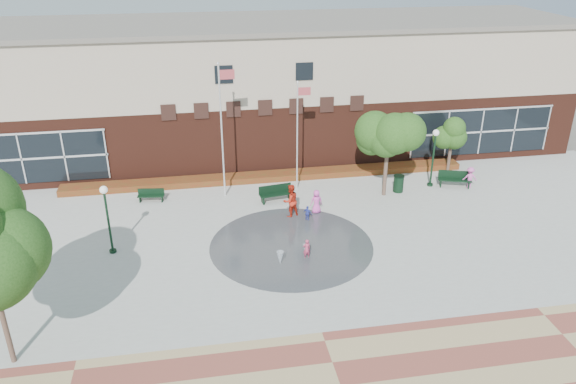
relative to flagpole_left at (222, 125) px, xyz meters
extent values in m
plane|color=#666056|center=(2.89, -9.59, -4.55)|extent=(120.00, 120.00, 0.00)
cube|color=#A8A8A0|center=(2.89, -5.59, -4.54)|extent=(46.00, 18.00, 0.01)
cylinder|color=#383A3D|center=(2.89, -6.59, -4.54)|extent=(8.40, 8.40, 0.01)
cube|color=#4E2318|center=(2.89, 7.91, -2.30)|extent=(44.00, 10.00, 4.50)
cube|color=tan|center=(2.89, 7.91, 2.20)|extent=(44.00, 10.00, 4.50)
cube|color=slate|center=(2.89, 7.91, 4.50)|extent=(44.40, 10.40, 0.30)
cube|color=black|center=(-12.11, 2.89, -2.43)|extent=(10.00, 0.12, 3.19)
cube|color=black|center=(17.89, 2.89, -2.43)|extent=(10.00, 0.12, 3.19)
cube|color=black|center=(0.39, 2.89, 2.25)|extent=(1.10, 0.10, 1.10)
cube|color=black|center=(5.39, 2.89, 2.25)|extent=(1.10, 0.10, 1.10)
cube|color=#9D0B10|center=(2.89, 2.01, -4.55)|extent=(26.00, 1.20, 0.40)
cylinder|color=white|center=(-0.05, 0.00, -0.53)|extent=(0.10, 0.10, 8.04)
sphere|color=white|center=(-0.05, 0.00, 3.54)|extent=(0.16, 0.16, 0.16)
cube|color=#B54147|center=(0.40, 0.02, 2.90)|extent=(0.88, 0.07, 0.54)
cylinder|color=white|center=(4.47, 0.22, -1.17)|extent=(0.09, 0.09, 6.76)
sphere|color=white|center=(4.47, 0.22, 2.26)|extent=(0.14, 0.14, 0.14)
cube|color=#B54147|center=(4.86, 0.22, 1.70)|extent=(0.78, 0.03, 0.48)
cylinder|color=black|center=(-6.09, -5.70, -2.90)|extent=(0.12, 0.12, 3.31)
cylinder|color=black|center=(-6.09, -5.70, -4.47)|extent=(0.35, 0.35, 0.16)
sphere|color=white|center=(-6.09, -5.70, -1.07)|extent=(0.39, 0.39, 0.39)
cylinder|color=black|center=(12.90, -0.73, -2.86)|extent=(0.12, 0.12, 3.38)
cylinder|color=black|center=(12.90, -0.73, -4.47)|extent=(0.36, 0.36, 0.16)
sphere|color=white|center=(12.90, -0.73, -0.99)|extent=(0.40, 0.40, 0.40)
cube|color=black|center=(-4.45, -0.06, -4.16)|extent=(1.61, 0.63, 0.05)
cube|color=black|center=(-4.43, 0.13, -3.96)|extent=(1.56, 0.25, 0.39)
cube|color=black|center=(2.92, -1.33, -4.05)|extent=(2.07, 0.87, 0.07)
cube|color=black|center=(2.88, -1.09, -3.79)|extent=(1.99, 0.38, 0.50)
cube|color=black|center=(14.32, -1.18, -4.04)|extent=(2.12, 1.16, 0.07)
cube|color=black|center=(14.40, -0.94, -3.78)|extent=(1.96, 0.67, 0.51)
cylinder|color=black|center=(10.59, -1.22, -4.03)|extent=(0.62, 0.62, 1.04)
cylinder|color=black|center=(10.59, -1.22, -3.49)|extent=(0.66, 0.66, 0.06)
cylinder|color=#4D372D|center=(-8.91, -13.22, -2.38)|extent=(0.20, 0.20, 4.33)
cylinder|color=#4D372D|center=(9.57, -1.54, -2.86)|extent=(0.23, 0.23, 3.37)
cylinder|color=#4D372D|center=(15.00, 1.26, -3.37)|extent=(0.20, 0.20, 2.36)
cone|color=white|center=(2.04, -8.30, -4.55)|extent=(0.36, 0.36, 0.70)
cone|color=white|center=(3.45, -7.26, -4.55)|extent=(0.17, 0.17, 0.39)
imported|color=#C03D60|center=(3.43, -7.90, -4.02)|extent=(0.43, 0.32, 1.06)
imported|color=red|center=(3.43, -3.31, -3.58)|extent=(1.15, 1.04, 1.93)
imported|color=#F052C1|center=(4.96, -3.16, -3.84)|extent=(0.74, 0.53, 1.41)
imported|color=#3948BB|center=(4.27, -4.01, -4.10)|extent=(0.54, 0.51, 0.90)
imported|color=#DD5EB5|center=(15.19, -1.41, -3.85)|extent=(0.99, 0.70, 1.39)
camera|label=1|loc=(-1.55, -31.19, 10.18)|focal=35.00mm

